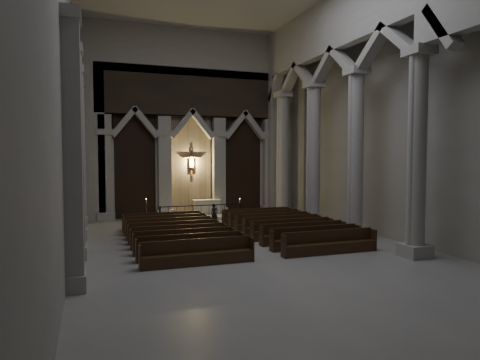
{
  "coord_description": "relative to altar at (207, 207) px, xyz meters",
  "views": [
    {
      "loc": [
        -6.32,
        -15.64,
        3.89
      ],
      "look_at": [
        0.28,
        3.0,
        2.79
      ],
      "focal_mm": 32.0,
      "sensor_mm": 36.0,
      "label": 1
    }
  ],
  "objects": [
    {
      "name": "sanctuary_wall",
      "position": [
        -0.87,
        0.32,
        6.0
      ],
      "size": [
        14.0,
        0.77,
        12.0
      ],
      "color": "#A9A69E",
      "rests_on": "ground"
    },
    {
      "name": "room",
      "position": [
        -0.87,
        -11.21,
        6.99
      ],
      "size": [
        24.0,
        24.1,
        12.0
      ],
      "color": "gray",
      "rests_on": "ground"
    },
    {
      "name": "candle_stand_left",
      "position": [
        -4.06,
        -1.53,
        -0.23
      ],
      "size": [
        0.24,
        0.24,
        1.42
      ],
      "color": "olive",
      "rests_on": "ground"
    },
    {
      "name": "sanctuary_step",
      "position": [
        -0.87,
        -0.61,
        -0.54
      ],
      "size": [
        8.5,
        2.6,
        0.15
      ],
      "primitive_type": "cube",
      "color": "#A9A69E",
      "rests_on": "ground"
    },
    {
      "name": "altar_rail",
      "position": [
        -0.87,
        -1.98,
        0.04
      ],
      "size": [
        5.03,
        0.09,
        0.99
      ],
      "color": "black",
      "rests_on": "ground"
    },
    {
      "name": "left_pilasters",
      "position": [
        -7.62,
        -7.71,
        3.3
      ],
      "size": [
        0.6,
        13.0,
        8.03
      ],
      "color": "#A9A69E",
      "rests_on": "ground"
    },
    {
      "name": "pews",
      "position": [
        -0.87,
        -8.22,
        -0.31
      ],
      "size": [
        9.54,
        8.23,
        0.92
      ],
      "color": "black",
      "rests_on": "ground"
    },
    {
      "name": "worshipper",
      "position": [
        -0.5,
        -3.57,
        -0.02
      ],
      "size": [
        0.47,
        0.34,
        1.19
      ],
      "primitive_type": "imported",
      "rotation": [
        0.0,
        0.0,
        0.14
      ],
      "color": "black",
      "rests_on": "ground"
    },
    {
      "name": "candle_stand_right",
      "position": [
        1.75,
        -1.52,
        -0.28
      ],
      "size": [
        0.21,
        0.21,
        1.22
      ],
      "color": "olive",
      "rests_on": "ground"
    },
    {
      "name": "altar",
      "position": [
        0.0,
        0.0,
        0.0
      ],
      "size": [
        1.81,
        0.72,
        0.92
      ],
      "color": "beige",
      "rests_on": "sanctuary_step"
    },
    {
      "name": "right_arcade",
      "position": [
        4.63,
        -9.88,
        7.21
      ],
      "size": [
        1.0,
        24.0,
        12.0
      ],
      "color": "#A9A69E",
      "rests_on": "ground"
    }
  ]
}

